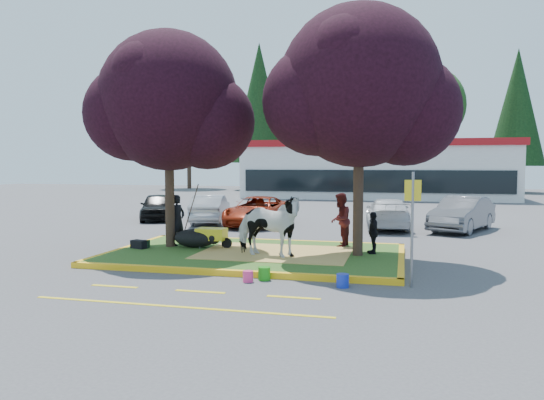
% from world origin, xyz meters
% --- Properties ---
extents(ground, '(90.00, 90.00, 0.00)m').
position_xyz_m(ground, '(0.00, 0.00, 0.00)').
color(ground, '#424244').
rests_on(ground, ground).
extents(median_island, '(8.00, 5.00, 0.15)m').
position_xyz_m(median_island, '(0.00, 0.00, 0.07)').
color(median_island, '#2A5019').
rests_on(median_island, ground).
extents(curb_near, '(8.30, 0.16, 0.15)m').
position_xyz_m(curb_near, '(0.00, -2.58, 0.07)').
color(curb_near, yellow).
rests_on(curb_near, ground).
extents(curb_far, '(8.30, 0.16, 0.15)m').
position_xyz_m(curb_far, '(0.00, 2.58, 0.07)').
color(curb_far, yellow).
rests_on(curb_far, ground).
extents(curb_left, '(0.16, 5.30, 0.15)m').
position_xyz_m(curb_left, '(-4.08, 0.00, 0.07)').
color(curb_left, yellow).
rests_on(curb_left, ground).
extents(curb_right, '(0.16, 5.30, 0.15)m').
position_xyz_m(curb_right, '(4.08, 0.00, 0.07)').
color(curb_right, yellow).
rests_on(curb_right, ground).
extents(straw_bedding, '(4.20, 3.00, 0.01)m').
position_xyz_m(straw_bedding, '(0.60, 0.00, 0.15)').
color(straw_bedding, tan).
rests_on(straw_bedding, median_island).
extents(tree_purple_left, '(5.06, 4.20, 6.51)m').
position_xyz_m(tree_purple_left, '(-2.78, 0.38, 4.36)').
color(tree_purple_left, black).
rests_on(tree_purple_left, median_island).
extents(tree_purple_right, '(5.30, 4.40, 6.82)m').
position_xyz_m(tree_purple_right, '(2.92, 0.18, 4.56)').
color(tree_purple_right, black).
rests_on(tree_purple_right, median_island).
extents(fire_lane_stripe_a, '(1.10, 0.12, 0.01)m').
position_xyz_m(fire_lane_stripe_a, '(-2.00, -4.20, 0.00)').
color(fire_lane_stripe_a, yellow).
rests_on(fire_lane_stripe_a, ground).
extents(fire_lane_stripe_b, '(1.10, 0.12, 0.01)m').
position_xyz_m(fire_lane_stripe_b, '(0.00, -4.20, 0.00)').
color(fire_lane_stripe_b, yellow).
rests_on(fire_lane_stripe_b, ground).
extents(fire_lane_stripe_c, '(1.10, 0.12, 0.01)m').
position_xyz_m(fire_lane_stripe_c, '(2.00, -4.20, 0.00)').
color(fire_lane_stripe_c, yellow).
rests_on(fire_lane_stripe_c, ground).
extents(fire_lane_long, '(6.00, 0.10, 0.01)m').
position_xyz_m(fire_lane_long, '(0.00, -5.40, 0.00)').
color(fire_lane_long, yellow).
rests_on(fire_lane_long, ground).
extents(retail_building, '(20.40, 8.40, 4.40)m').
position_xyz_m(retail_building, '(2.00, 27.98, 2.25)').
color(retail_building, silver).
rests_on(retail_building, ground).
extents(treeline, '(46.58, 7.80, 14.63)m').
position_xyz_m(treeline, '(1.23, 37.61, 7.73)').
color(treeline, black).
rests_on(treeline, ground).
extents(cow, '(2.15, 1.27, 1.70)m').
position_xyz_m(cow, '(0.57, -0.68, 1.00)').
color(cow, white).
rests_on(cow, median_island).
extents(calf, '(1.40, 0.95, 0.56)m').
position_xyz_m(calf, '(-1.99, 0.39, 0.43)').
color(calf, black).
rests_on(calf, median_island).
extents(handler, '(0.50, 0.65, 1.56)m').
position_xyz_m(handler, '(-2.67, 0.68, 0.93)').
color(handler, black).
rests_on(handler, median_island).
extents(visitor_a, '(0.70, 0.86, 1.63)m').
position_xyz_m(visitor_a, '(2.25, 1.65, 0.97)').
color(visitor_a, '#471414').
rests_on(visitor_a, median_island).
extents(visitor_b, '(0.46, 0.74, 1.18)m').
position_xyz_m(visitor_b, '(3.29, 0.59, 0.74)').
color(visitor_b, black).
rests_on(visitor_b, median_island).
extents(wheelbarrow, '(1.58, 0.54, 0.59)m').
position_xyz_m(wheelbarrow, '(-1.47, 0.44, 0.56)').
color(wheelbarrow, black).
rests_on(wheelbarrow, median_island).
extents(gear_bag_dark, '(0.53, 0.39, 0.24)m').
position_xyz_m(gear_bag_dark, '(-3.55, -0.18, 0.27)').
color(gear_bag_dark, black).
rests_on(gear_bag_dark, median_island).
extents(gear_bag_green, '(0.46, 0.34, 0.22)m').
position_xyz_m(gear_bag_green, '(-3.50, -0.07, 0.26)').
color(gear_bag_green, black).
rests_on(gear_bag_green, median_island).
extents(sign_post, '(0.35, 0.07, 2.51)m').
position_xyz_m(sign_post, '(4.30, -2.70, 1.55)').
color(sign_post, slate).
rests_on(sign_post, ground).
extents(bucket_green, '(0.37, 0.37, 0.30)m').
position_xyz_m(bucket_green, '(1.02, -2.80, 0.15)').
color(bucket_green, '#1E9416').
rests_on(bucket_green, ground).
extents(bucket_pink, '(0.31, 0.31, 0.26)m').
position_xyz_m(bucket_pink, '(0.71, -3.08, 0.13)').
color(bucket_pink, '#F9377E').
rests_on(bucket_pink, ground).
extents(bucket_blue, '(0.31, 0.31, 0.29)m').
position_xyz_m(bucket_blue, '(2.85, -3.07, 0.15)').
color(bucket_blue, '#172EBA').
rests_on(bucket_blue, ground).
extents(car_black, '(2.82, 3.98, 1.26)m').
position_xyz_m(car_black, '(-7.25, 8.57, 0.63)').
color(car_black, black).
rests_on(car_black, ground).
extents(car_silver, '(2.11, 4.05, 1.27)m').
position_xyz_m(car_silver, '(-4.32, 7.92, 0.64)').
color(car_silver, '#A6AAAF').
rests_on(car_silver, ground).
extents(car_red, '(2.20, 4.55, 1.25)m').
position_xyz_m(car_red, '(-2.00, 7.51, 0.62)').
color(car_red, maroon).
rests_on(car_red, ground).
extents(car_white, '(2.07, 4.39, 1.24)m').
position_xyz_m(car_white, '(3.50, 7.73, 0.62)').
color(car_white, silver).
rests_on(car_white, ground).
extents(car_grey, '(2.99, 4.38, 1.37)m').
position_xyz_m(car_grey, '(6.38, 7.62, 0.68)').
color(car_grey, '#54565B').
rests_on(car_grey, ground).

